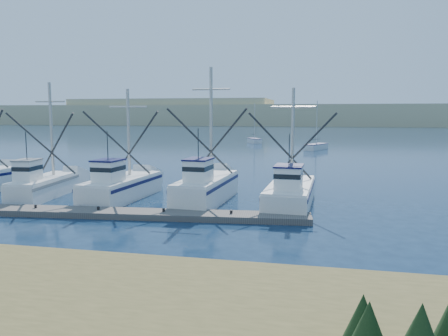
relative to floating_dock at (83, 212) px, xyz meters
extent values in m
plane|color=#0C1F36|center=(10.22, -5.88, -0.18)|extent=(500.00, 500.00, 0.00)
cube|color=#5E5954|center=(0.00, 0.00, 0.00)|extent=(27.21, 4.17, 0.36)
cube|color=tan|center=(10.22, 204.12, 4.82)|extent=(360.00, 60.00, 10.00)
cube|color=white|center=(-5.73, 4.71, 0.49)|extent=(2.85, 7.19, 1.35)
cube|color=white|center=(-5.73, 2.92, 1.92)|extent=(1.42, 1.83, 1.50)
cylinder|color=#B7B2A8|center=(-5.73, 5.91, 4.67)|extent=(0.22, 0.22, 7.01)
cube|color=white|center=(0.18, 5.14, 0.54)|extent=(3.17, 8.04, 1.45)
cube|color=white|center=(0.18, 3.13, 2.02)|extent=(1.65, 2.02, 1.50)
cylinder|color=#B7B2A8|center=(0.18, 6.49, 4.47)|extent=(0.22, 0.22, 6.39)
cube|color=white|center=(6.36, 5.28, 0.64)|extent=(2.94, 8.29, 1.65)
cube|color=white|center=(6.36, 3.19, 2.22)|extent=(1.55, 2.07, 1.50)
cylinder|color=#B7B2A8|center=(6.36, 6.68, 5.28)|extent=(0.22, 0.22, 7.63)
cube|color=white|center=(12.06, 5.45, 0.50)|extent=(3.07, 8.60, 1.36)
cube|color=white|center=(12.06, 3.28, 1.92)|extent=(1.66, 2.13, 1.50)
cylinder|color=#B7B2A8|center=(12.06, 6.90, 4.40)|extent=(0.22, 0.22, 6.46)
cube|color=white|center=(13.66, 50.95, 0.27)|extent=(4.03, 6.03, 0.90)
cylinder|color=#B7B2A8|center=(13.66, 51.25, 4.32)|extent=(0.12, 0.12, 7.20)
cube|color=white|center=(1.33, 64.58, 0.27)|extent=(3.57, 5.20, 0.90)
cylinder|color=#B7B2A8|center=(1.33, 64.88, 4.32)|extent=(0.12, 0.12, 7.20)
camera|label=1|loc=(13.66, -23.38, 5.94)|focal=35.00mm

